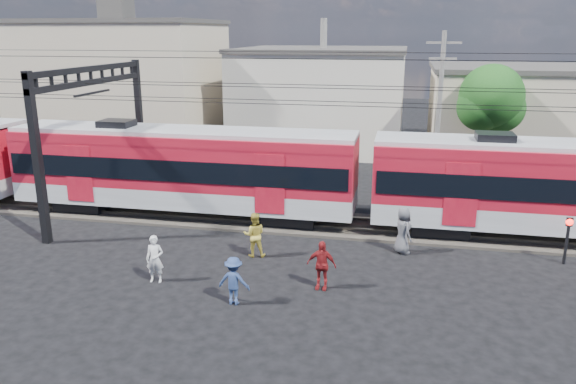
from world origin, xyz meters
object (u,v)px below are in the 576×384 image
(commuter_train, at_px, (188,167))
(crossing_signal, at_px, (568,232))
(pedestrian_c, at_px, (234,281))
(pedestrian_a, at_px, (155,259))

(commuter_train, relative_size, crossing_signal, 27.41)
(commuter_train, relative_size, pedestrian_c, 31.55)
(pedestrian_a, xyz_separation_m, pedestrian_c, (3.17, -1.03, -0.05))
(commuter_train, relative_size, pedestrian_a, 29.71)
(pedestrian_c, bearing_deg, commuter_train, -57.41)
(pedestrian_c, xyz_separation_m, crossing_signal, (11.23, 5.63, 0.48))
(commuter_train, xyz_separation_m, pedestrian_c, (4.70, -8.13, -1.60))
(pedestrian_a, bearing_deg, commuter_train, 95.19)
(pedestrian_a, relative_size, pedestrian_c, 1.06)
(commuter_train, distance_m, pedestrian_a, 7.42)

